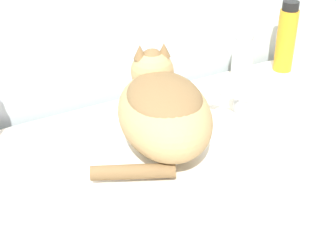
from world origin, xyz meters
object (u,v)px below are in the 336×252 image
cat (163,107)px  faucet (241,97)px  lotion_bottle_white (243,54)px  shampoo_bottle_tall (286,38)px

cat → faucet: size_ratio=2.48×
cat → lotion_bottle_white: 0.43m
faucet → shampoo_bottle_tall: 0.34m
lotion_bottle_white → cat: bearing=-149.4°
faucet → lotion_bottle_white: 0.22m
faucet → shampoo_bottle_tall: shampoo_bottle_tall is taller
shampoo_bottle_tall → lotion_bottle_white: bearing=180.0°
cat → lotion_bottle_white: size_ratio=2.01×
faucet → shampoo_bottle_tall: (0.29, 0.18, 0.03)m
cat → faucet: (0.23, 0.04, -0.06)m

